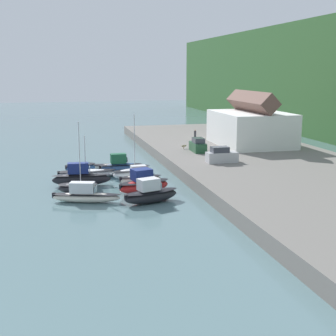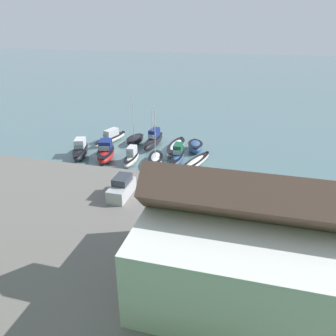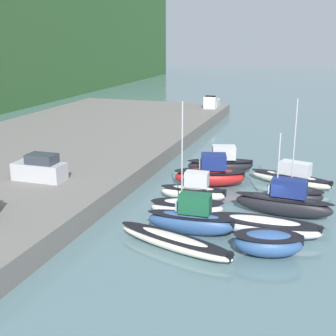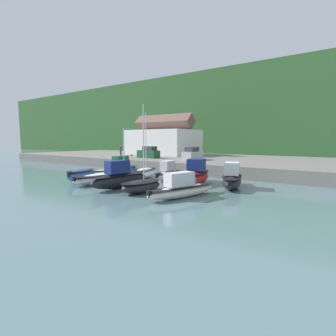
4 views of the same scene
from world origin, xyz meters
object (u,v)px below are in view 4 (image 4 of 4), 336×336
at_px(moored_boat_2, 145,173).
at_px(moored_boat_8, 120,178).
at_px(moored_boat_5, 232,178).
at_px(person_on_quay, 121,150).
at_px(moored_boat_9, 141,186).
at_px(moored_boat_0, 111,172).
at_px(parked_car_1, 149,153).
at_px(moored_boat_1, 122,169).
at_px(moored_boat_4, 197,175).
at_px(moored_boat_3, 168,173).
at_px(moored_boat_10, 182,188).
at_px(parked_car_0, 193,154).
at_px(dog_on_quay, 132,155).
at_px(moored_boat_7, 102,178).
at_px(moored_boat_6, 81,175).

distance_m(moored_boat_2, moored_boat_8, 7.12).
bearing_deg(moored_boat_5, person_on_quay, 137.31).
height_order(moored_boat_8, moored_boat_9, moored_boat_9).
xyz_separation_m(moored_boat_0, moored_boat_5, (17.25, 0.73, 0.48)).
distance_m(moored_boat_2, parked_car_1, 14.93).
relative_size(moored_boat_1, moored_boat_4, 0.91).
bearing_deg(person_on_quay, moored_boat_3, -32.10).
distance_m(moored_boat_4, moored_boat_10, 7.18).
height_order(moored_boat_9, parked_car_0, moored_boat_9).
xyz_separation_m(moored_boat_9, parked_car_1, (-14.74, 19.08, 1.84)).
distance_m(parked_car_0, dog_on_quay, 12.15).
bearing_deg(moored_boat_1, moored_boat_2, 19.23).
height_order(moored_boat_1, moored_boat_4, moored_boat_4).
xyz_separation_m(moored_boat_10, parked_car_0, (-9.85, 19.04, 1.73)).
relative_size(moored_boat_7, parked_car_1, 1.81).
relative_size(moored_boat_3, dog_on_quay, 6.20).
bearing_deg(dog_on_quay, person_on_quay, 146.58).
bearing_deg(moored_boat_0, moored_boat_8, -19.37).
bearing_deg(moored_boat_3, moored_boat_5, -5.77).
xyz_separation_m(moored_boat_5, moored_boat_7, (-13.33, -5.76, -0.35)).
distance_m(moored_boat_0, person_on_quay, 20.30).
distance_m(moored_boat_0, moored_boat_8, 9.87).
bearing_deg(moored_boat_4, parked_car_0, 106.46).
relative_size(moored_boat_2, moored_boat_9, 1.03).
bearing_deg(dog_on_quay, moored_boat_0, -63.13).
xyz_separation_m(moored_boat_9, moored_boat_10, (4.14, 0.53, 0.10)).
bearing_deg(moored_boat_0, moored_boat_4, 21.37).
relative_size(moored_boat_1, dog_on_quay, 6.88).
bearing_deg(moored_boat_0, moored_boat_3, 25.23).
relative_size(moored_boat_7, person_on_quay, 3.60).
bearing_deg(moored_boat_5, moored_boat_7, -174.11).
relative_size(moored_boat_3, person_on_quay, 2.54).
distance_m(parked_car_1, person_on_quay, 10.20).
xyz_separation_m(moored_boat_1, moored_boat_4, (10.55, 1.18, 0.01)).
distance_m(moored_boat_3, moored_boat_9, 8.04).
relative_size(moored_boat_8, dog_on_quay, 8.33).
bearing_deg(moored_boat_2, moored_boat_3, -5.39).
height_order(moored_boat_2, moored_boat_4, moored_boat_2).
relative_size(moored_boat_0, moored_boat_5, 1.29).
distance_m(moored_boat_2, dog_on_quay, 15.89).
bearing_deg(moored_boat_4, moored_boat_3, 159.74).
bearing_deg(moored_boat_2, moored_boat_0, 175.65).
bearing_deg(moored_boat_4, moored_boat_10, -86.81).
height_order(moored_boat_3, moored_boat_4, moored_boat_4).
height_order(moored_boat_0, parked_car_0, parked_car_0).
relative_size(moored_boat_0, parked_car_1, 2.00).
xyz_separation_m(moored_boat_5, dog_on_quay, (-23.71, 10.40, 1.07)).
xyz_separation_m(moored_boat_6, moored_boat_8, (6.87, -0.35, 0.25)).
height_order(moored_boat_6, moored_boat_7, moored_boat_6).
bearing_deg(moored_boat_6, dog_on_quay, 101.82).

